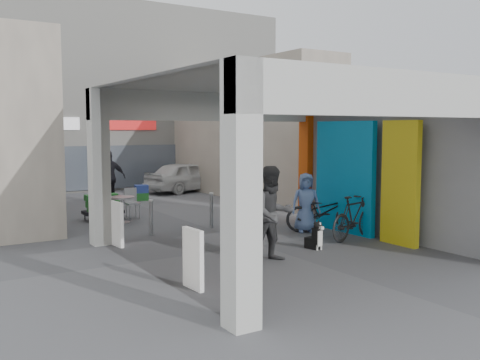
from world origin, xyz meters
TOP-DOWN VIEW (x-y plane):
  - ground at (0.00, 0.00)m, footprint 90.00×90.00m
  - arcade_canopy at (0.54, -0.82)m, footprint 6.40×6.45m
  - far_building at (-0.00, 13.99)m, footprint 18.00×4.08m
  - plaza_bldg_right at (4.50, 7.50)m, footprint 2.00×9.00m
  - bollard_left at (-1.61, 2.40)m, footprint 0.09×0.09m
  - bollard_center at (0.11, 2.45)m, footprint 0.09×0.09m
  - bollard_right at (1.63, 2.58)m, footprint 0.09×0.09m
  - advert_board_near at (-2.75, -2.12)m, footprint 0.13×0.55m
  - advert_board_far at (-2.75, 1.63)m, footprint 0.15×0.56m
  - cafe_set at (-1.74, 4.73)m, footprint 1.45×1.17m
  - produce_stand at (-1.94, 5.18)m, footprint 1.10×0.60m
  - crate_stack at (0.54, 8.50)m, footprint 0.50×0.42m
  - border_collie at (0.83, -0.94)m, footprint 0.24×0.47m
  - man_with_dog at (-0.71, -0.65)m, footprint 0.79×0.77m
  - man_back_turned at (-0.59, -1.31)m, footprint 0.97×0.78m
  - man_elderly at (1.87, 0.71)m, footprint 0.86×0.74m
  - man_crates at (-0.78, 8.10)m, footprint 1.15×0.61m
  - bicycle_front at (2.30, 0.52)m, footprint 2.08×1.39m
  - bicycle_rear at (2.25, -0.63)m, footprint 1.82×0.89m
  - white_van at (3.15, 10.12)m, footprint 3.92×2.37m

SIDE VIEW (x-z plane):
  - ground at x=0.00m, z-range 0.00..0.00m
  - border_collie at x=0.83m, z-range -0.07..0.58m
  - crate_stack at x=0.54m, z-range 0.00..0.56m
  - produce_stand at x=-1.94m, z-range -0.07..0.65m
  - cafe_set at x=-1.74m, z-range -0.13..0.75m
  - bollard_left at x=-1.61m, z-range 0.00..0.86m
  - bollard_center at x=0.11m, z-range 0.00..0.92m
  - bollard_right at x=1.63m, z-range 0.00..0.95m
  - advert_board_near at x=-2.75m, z-range 0.01..1.01m
  - advert_board_far at x=-2.75m, z-range 0.01..1.01m
  - bicycle_front at x=2.30m, z-range 0.00..1.03m
  - bicycle_rear at x=2.25m, z-range 0.00..1.06m
  - white_van at x=3.15m, z-range 0.00..1.25m
  - man_elderly at x=1.87m, z-range 0.00..1.50m
  - man_with_dog at x=-0.71m, z-range 0.00..1.83m
  - man_crates at x=-0.78m, z-range 0.00..1.87m
  - man_back_turned at x=-0.59m, z-range 0.00..1.89m
  - arcade_canopy at x=0.54m, z-range -0.90..5.50m
  - plaza_bldg_right at x=4.50m, z-range 0.00..5.00m
  - far_building at x=0.00m, z-range -0.01..7.99m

